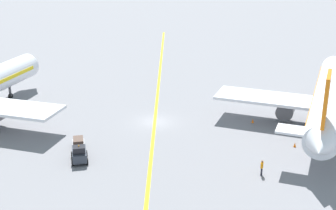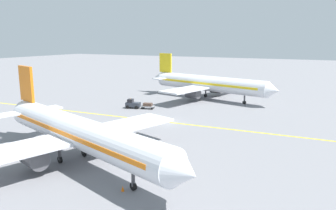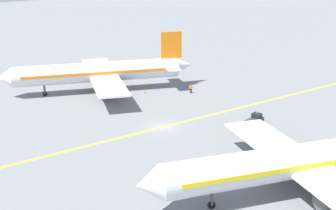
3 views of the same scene
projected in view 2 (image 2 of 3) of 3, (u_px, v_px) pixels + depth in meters
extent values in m
plane|color=slate|center=(167.00, 122.00, 57.42)|extent=(400.00, 400.00, 0.00)
cube|color=yellow|center=(167.00, 122.00, 57.41)|extent=(4.92, 119.93, 0.01)
cylinder|color=silver|center=(209.00, 84.00, 78.63)|extent=(10.99, 29.95, 3.60)
cone|color=silver|center=(274.00, 90.00, 68.15)|extent=(3.91, 3.18, 3.42)
cone|color=silver|center=(159.00, 77.00, 89.25)|extent=(3.71, 3.67, 3.06)
cube|color=yellow|center=(209.00, 83.00, 78.60)|extent=(10.28, 27.05, 0.50)
cube|color=silver|center=(205.00, 86.00, 79.42)|extent=(28.41, 12.04, 0.36)
cylinder|color=#4C4C51|center=(217.00, 89.00, 83.35)|extent=(2.93, 3.65, 2.20)
cylinder|color=#4C4C51|center=(193.00, 94.00, 75.99)|extent=(2.93, 3.65, 2.20)
cube|color=yellow|center=(166.00, 63.00, 86.84)|extent=(1.35, 3.96, 5.00)
cube|color=silver|center=(167.00, 78.00, 87.29)|extent=(9.31, 4.58, 0.24)
cylinder|color=#4C4C51|center=(244.00, 98.00, 72.90)|extent=(0.36, 0.36, 2.00)
cylinder|color=black|center=(244.00, 102.00, 73.10)|extent=(0.47, 0.84, 0.80)
cylinder|color=#4C4C51|center=(206.00, 92.00, 81.58)|extent=(0.36, 0.36, 2.00)
cylinder|color=black|center=(206.00, 96.00, 81.78)|extent=(0.47, 0.84, 0.80)
cylinder|color=#4C4C51|center=(198.00, 93.00, 79.23)|extent=(0.36, 0.36, 2.00)
cylinder|color=black|center=(198.00, 97.00, 79.42)|extent=(0.47, 0.84, 0.80)
cylinder|color=silver|center=(79.00, 133.00, 37.46)|extent=(12.69, 29.64, 3.60)
cone|color=silver|center=(185.00, 172.00, 26.27)|extent=(3.99, 3.34, 3.42)
cone|color=silver|center=(22.00, 109.00, 48.80)|extent=(3.84, 3.80, 3.06)
cube|color=orange|center=(79.00, 131.00, 37.43)|extent=(11.80, 26.80, 0.50)
cube|color=silver|center=(75.00, 137.00, 38.30)|extent=(28.24, 13.60, 0.36)
cylinder|color=#4C4C51|center=(111.00, 138.00, 42.02)|extent=(3.08, 3.72, 2.20)
cylinder|color=#4C4C51|center=(34.00, 158.00, 35.07)|extent=(3.08, 3.72, 2.20)
cube|color=orange|center=(26.00, 84.00, 46.28)|extent=(1.58, 3.92, 5.00)
cube|color=silver|center=(30.00, 111.00, 46.71)|extent=(9.30, 5.06, 0.24)
cylinder|color=#4C4C51|center=(133.00, 177.00, 31.31)|extent=(0.36, 0.36, 2.00)
cylinder|color=black|center=(133.00, 186.00, 31.51)|extent=(0.51, 0.85, 0.80)
cylinder|color=#4C4C51|center=(84.00, 145.00, 40.43)|extent=(0.36, 0.36, 2.00)
cylinder|color=black|center=(84.00, 153.00, 40.63)|extent=(0.51, 0.85, 0.80)
cylinder|color=#4C4C51|center=(59.00, 152.00, 38.21)|extent=(0.36, 0.36, 2.00)
cylinder|color=black|center=(60.00, 160.00, 38.41)|extent=(0.51, 0.85, 0.80)
cube|color=#333842|center=(133.00, 105.00, 68.72)|extent=(2.22, 3.28, 0.90)
cube|color=black|center=(130.00, 101.00, 68.67)|extent=(1.51, 1.39, 0.70)
sphere|color=orange|center=(130.00, 99.00, 68.59)|extent=(0.16, 0.16, 0.16)
cylinder|color=black|center=(128.00, 107.00, 68.29)|extent=(0.42, 0.74, 0.70)
cylinder|color=black|center=(130.00, 106.00, 69.73)|extent=(0.42, 0.74, 0.70)
cylinder|color=black|center=(136.00, 108.00, 67.89)|extent=(0.42, 0.74, 0.70)
cylinder|color=black|center=(139.00, 106.00, 69.33)|extent=(0.42, 0.74, 0.70)
cube|color=gray|center=(148.00, 106.00, 68.12)|extent=(2.02, 2.87, 0.20)
cube|color=#4C382D|center=(148.00, 104.00, 68.04)|extent=(1.55, 2.05, 0.60)
cylinder|color=black|center=(142.00, 108.00, 67.79)|extent=(0.25, 0.46, 0.44)
cylinder|color=black|center=(144.00, 107.00, 69.00)|extent=(0.25, 0.46, 0.44)
cylinder|color=black|center=(152.00, 109.00, 67.36)|extent=(0.25, 0.46, 0.44)
cylinder|color=black|center=(153.00, 107.00, 68.57)|extent=(0.25, 0.46, 0.44)
cylinder|color=#23232D|center=(57.00, 126.00, 53.13)|extent=(0.16, 0.16, 0.85)
cylinder|color=#23232D|center=(58.00, 126.00, 52.99)|extent=(0.16, 0.16, 0.85)
cube|color=orange|center=(57.00, 122.00, 52.92)|extent=(0.33, 0.41, 0.60)
cylinder|color=orange|center=(56.00, 122.00, 53.09)|extent=(0.10, 0.10, 0.55)
cylinder|color=orange|center=(58.00, 122.00, 52.75)|extent=(0.10, 0.10, 0.55)
sphere|color=#9E7051|center=(57.00, 119.00, 52.83)|extent=(0.22, 0.22, 0.22)
cone|color=orange|center=(128.00, 141.00, 46.09)|extent=(0.32, 0.32, 0.55)
cone|color=orange|center=(69.00, 141.00, 45.84)|extent=(0.32, 0.32, 0.55)
cone|color=orange|center=(123.00, 188.00, 31.33)|extent=(0.32, 0.32, 0.55)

